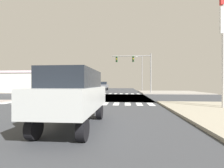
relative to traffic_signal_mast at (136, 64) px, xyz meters
name	(u,v)px	position (x,y,z in m)	size (l,w,h in m)	color
ground	(96,97)	(-5.89, -7.57, -5.34)	(90.00, 90.00, 0.05)	#34373B
sidewalk_corner_ne	(170,92)	(7.11, 4.43, -5.24)	(12.00, 12.00, 0.14)	gray
sidewalk_corner_nw	(47,92)	(-18.89, 4.43, -5.24)	(12.00, 12.00, 0.14)	gray
crosswalk_near	(77,103)	(-6.14, -14.87, -5.31)	(13.50, 2.00, 0.01)	silver
crosswalk_far	(102,94)	(-6.14, -0.27, -5.31)	(13.50, 2.00, 0.01)	silver
traffic_signal_mast	(136,64)	(0.00, 0.00, 0.00)	(7.02, 0.55, 7.18)	gray
street_lamp	(141,70)	(1.94, 10.95, -0.20)	(1.78, 0.32, 8.62)	gray
bank_building	(33,82)	(-22.02, 4.46, -3.17)	(15.92, 10.54, 4.27)	silver
pickup_nearside_1	(104,86)	(-7.89, 14.96, -4.02)	(2.00, 5.10, 2.35)	black
suv_farside_1	(74,93)	(-3.89, -22.58, -3.92)	(1.96, 4.60, 2.34)	black
box_truck_queued_1	(93,81)	(-10.89, 14.43, -2.75)	(2.40, 7.20, 4.85)	black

